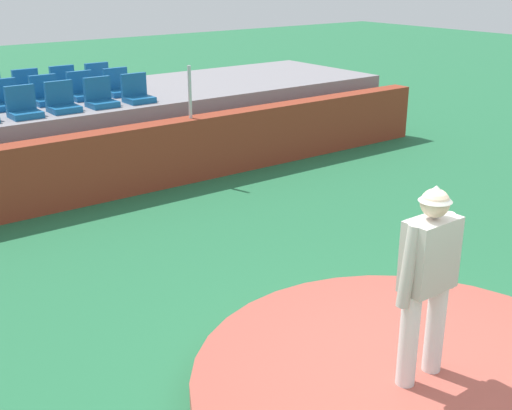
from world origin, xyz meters
TOP-DOWN VIEW (x-y plane):
  - ground_plane at (0.00, 0.00)m, footprint 60.00×60.00m
  - pitchers_mound at (0.00, 0.00)m, footprint 3.96×3.96m
  - pitcher at (-0.00, 0.00)m, footprint 0.70×0.27m
  - brick_barrier at (0.00, 6.68)m, footprint 14.64×0.40m
  - fence_post_right at (1.85, 6.68)m, footprint 0.06×0.06m
  - bleacher_platform at (0.00, 8.80)m, footprint 14.29×3.17m
  - stadium_chair_1 at (-0.68, 7.72)m, footprint 0.48×0.44m
  - stadium_chair_2 at (-0.01, 7.76)m, footprint 0.48×0.44m
  - stadium_chair_3 at (0.68, 7.76)m, footprint 0.48×0.44m
  - stadium_chair_4 at (1.38, 7.74)m, footprint 0.48×0.44m
  - stadium_chair_6 at (-0.71, 8.56)m, footprint 0.48×0.44m
  - stadium_chair_7 at (0.01, 8.56)m, footprint 0.48×0.44m
  - stadium_chair_8 at (0.71, 8.60)m, footprint 0.48×0.44m
  - stadium_chair_9 at (1.41, 8.56)m, footprint 0.48×0.44m
  - stadium_chair_12 at (-0.01, 9.43)m, footprint 0.48×0.44m
  - stadium_chair_13 at (0.71, 9.45)m, footprint 0.48×0.44m
  - stadium_chair_14 at (1.42, 9.42)m, footprint 0.48×0.44m

SIDE VIEW (x-z plane):
  - ground_plane at x=0.00m, z-range 0.00..0.00m
  - pitchers_mound at x=0.00m, z-range 0.00..0.27m
  - brick_barrier at x=0.00m, z-range 0.00..1.12m
  - bleacher_platform at x=0.00m, z-range 0.00..1.29m
  - pitcher at x=0.00m, z-range 0.41..2.15m
  - stadium_chair_1 at x=-0.68m, z-range 1.20..1.70m
  - stadium_chair_2 at x=-0.01m, z-range 1.20..1.70m
  - stadium_chair_3 at x=0.68m, z-range 1.20..1.70m
  - stadium_chair_4 at x=1.38m, z-range 1.20..1.70m
  - stadium_chair_6 at x=-0.71m, z-range 1.20..1.70m
  - stadium_chair_7 at x=0.01m, z-range 1.20..1.70m
  - stadium_chair_8 at x=0.71m, z-range 1.20..1.70m
  - stadium_chair_9 at x=1.41m, z-range 1.20..1.70m
  - stadium_chair_12 at x=-0.01m, z-range 1.20..1.70m
  - stadium_chair_13 at x=0.71m, z-range 1.20..1.70m
  - stadium_chair_14 at x=1.42m, z-range 1.20..1.70m
  - fence_post_right at x=1.85m, z-range 1.12..2.02m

